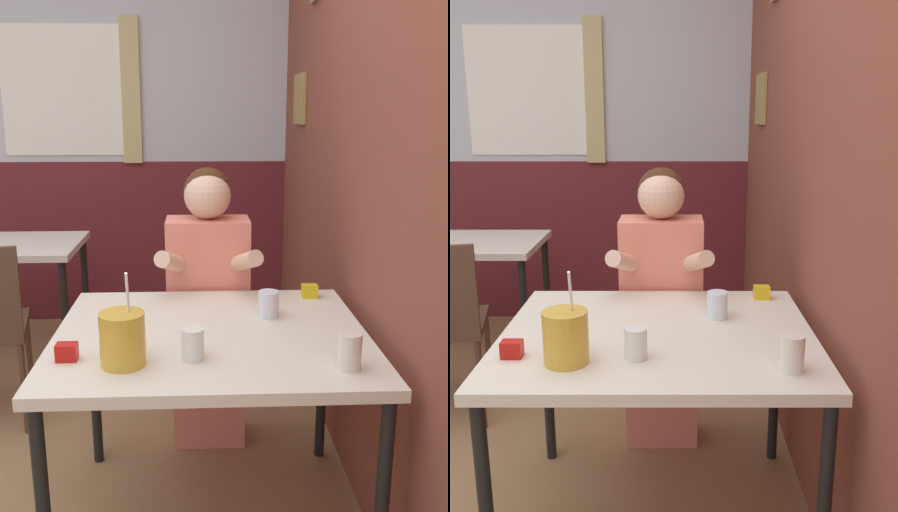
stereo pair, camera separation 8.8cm
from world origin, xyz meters
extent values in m
cube|color=brown|center=(1.25, 1.20, 1.35)|extent=(0.06, 4.41, 2.70)
cube|color=olive|center=(1.21, 1.85, 1.49)|extent=(0.02, 0.32, 0.27)
cube|color=silver|center=(0.00, 2.44, 1.90)|extent=(5.43, 0.06, 1.60)
cube|color=maroon|center=(0.00, 2.44, 0.55)|extent=(5.43, 0.06, 1.10)
cube|color=white|center=(-0.24, 2.40, 1.55)|extent=(0.76, 0.01, 0.81)
cube|color=tan|center=(0.21, 2.39, 1.55)|extent=(0.12, 0.02, 0.91)
cube|color=beige|center=(0.67, 0.30, 0.71)|extent=(1.01, 0.86, 0.04)
cylinder|color=black|center=(1.13, -0.09, 0.34)|extent=(0.04, 0.04, 0.69)
cylinder|color=black|center=(0.20, 0.69, 0.34)|extent=(0.04, 0.04, 0.69)
cylinder|color=black|center=(1.13, 0.69, 0.34)|extent=(0.04, 0.04, 0.69)
cube|color=beige|center=(-0.38, 1.66, 0.71)|extent=(0.71, 0.62, 0.04)
cylinder|color=black|center=(-0.07, 1.39, 0.34)|extent=(0.04, 0.04, 0.69)
cylinder|color=black|center=(-0.07, 1.92, 0.34)|extent=(0.04, 0.04, 0.69)
cylinder|color=#4C3323|center=(-0.23, 1.28, 0.22)|extent=(0.03, 0.03, 0.44)
cylinder|color=#4C3323|center=(-0.16, 0.93, 0.22)|extent=(0.03, 0.03, 0.44)
cube|color=#EA7F6B|center=(0.67, 0.85, 0.24)|extent=(0.31, 0.20, 0.47)
cube|color=#EA7F6B|center=(0.67, 0.85, 0.73)|extent=(0.34, 0.20, 0.52)
sphere|color=#472814|center=(0.67, 0.88, 1.10)|extent=(0.19, 0.19, 0.19)
sphere|color=beige|center=(0.67, 0.85, 1.09)|extent=(0.19, 0.19, 0.19)
cylinder|color=beige|center=(0.53, 0.71, 0.85)|extent=(0.14, 0.27, 0.15)
cylinder|color=beige|center=(0.80, 0.71, 0.85)|extent=(0.14, 0.27, 0.15)
cylinder|color=gold|center=(0.42, 0.06, 0.80)|extent=(0.13, 0.13, 0.15)
cylinder|color=white|center=(0.44, 0.06, 0.93)|extent=(0.01, 0.04, 0.14)
cylinder|color=silver|center=(0.87, 0.43, 0.77)|extent=(0.07, 0.07, 0.09)
cylinder|color=silver|center=(0.61, 0.09, 0.77)|extent=(0.07, 0.07, 0.09)
cylinder|color=silver|center=(1.05, 0.01, 0.78)|extent=(0.07, 0.07, 0.10)
cube|color=#B7140F|center=(0.25, 0.10, 0.75)|extent=(0.06, 0.04, 0.05)
cube|color=yellow|center=(1.06, 0.64, 0.75)|extent=(0.06, 0.04, 0.05)
camera|label=1|loc=(0.63, -1.44, 1.41)|focal=40.00mm
camera|label=2|loc=(0.72, -1.44, 1.41)|focal=40.00mm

